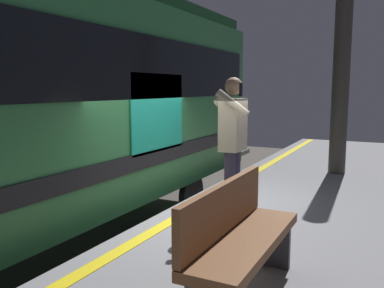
# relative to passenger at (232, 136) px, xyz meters

# --- Properties ---
(ground_plane) EXTENTS (25.75, 25.75, 0.00)m
(ground_plane) POSITION_rel_passenger_xyz_m (-0.12, -0.90, -2.06)
(ground_plane) COLOR #4C4742
(platform) EXTENTS (17.17, 4.36, 1.01)m
(platform) POSITION_rel_passenger_xyz_m (-0.12, 1.28, -1.55)
(platform) COLOR gray
(platform) RESTS_ON ground
(safety_line) EXTENTS (16.83, 0.16, 0.01)m
(safety_line) POSITION_rel_passenger_xyz_m (-0.12, -0.60, -1.04)
(safety_line) COLOR yellow
(safety_line) RESTS_ON platform
(track_rail_near) EXTENTS (22.32, 0.08, 0.16)m
(track_rail_near) POSITION_rel_passenger_xyz_m (-0.12, -2.19, -1.98)
(track_rail_near) COLOR slate
(track_rail_near) RESTS_ON ground
(track_rail_far) EXTENTS (22.32, 0.08, 0.16)m
(track_rail_far) POSITION_rel_passenger_xyz_m (-0.12, -3.62, -1.98)
(track_rail_far) COLOR slate
(track_rail_far) RESTS_ON ground
(passenger) EXTENTS (0.57, 0.55, 1.77)m
(passenger) POSITION_rel_passenger_xyz_m (0.00, 0.00, 0.00)
(passenger) COLOR #383347
(passenger) RESTS_ON platform
(handbag) EXTENTS (0.39, 0.35, 0.39)m
(handbag) POSITION_rel_passenger_xyz_m (0.49, -0.01, -0.86)
(handbag) COLOR maroon
(handbag) RESTS_ON platform
(station_column) EXTENTS (0.32, 0.32, 3.72)m
(station_column) POSITION_rel_passenger_xyz_m (-3.51, 0.83, 0.81)
(station_column) COLOR #38332D
(station_column) RESTS_ON platform
(bench) EXTENTS (1.58, 0.44, 0.90)m
(bench) POSITION_rel_passenger_xyz_m (1.84, 0.78, -0.56)
(bench) COLOR brown
(bench) RESTS_ON platform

